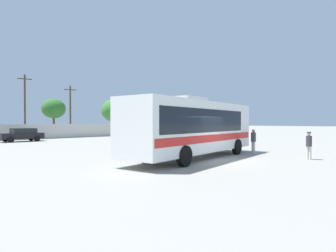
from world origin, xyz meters
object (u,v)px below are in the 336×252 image
at_px(utility_pole_far, 70,110).
at_px(roadside_tree_right, 115,111).
at_px(parked_car_third_black, 22,134).
at_px(utility_pole_near, 25,105).
at_px(passenger_waiting_on_apron, 309,144).
at_px(coach_bus_white_red, 194,126).
at_px(attendant_by_bus_door, 253,140).
at_px(roadside_tree_midright, 54,109).

bearing_deg(utility_pole_far, roadside_tree_right, -5.64).
relative_size(parked_car_third_black, utility_pole_near, 0.51).
distance_m(utility_pole_near, utility_pole_far, 6.70).
distance_m(utility_pole_near, roadside_tree_right, 14.50).
xyz_separation_m(passenger_waiting_on_apron, parked_car_third_black, (-5.98, 28.48, -0.13)).
bearing_deg(utility_pole_near, coach_bus_white_red, -92.22).
distance_m(attendant_by_bus_door, parked_car_third_black, 25.49).
distance_m(coach_bus_white_red, roadside_tree_midright, 31.32).
bearing_deg(roadside_tree_right, attendant_by_bus_door, -108.73).
relative_size(coach_bus_white_red, utility_pole_near, 1.32).
bearing_deg(attendant_by_bus_door, utility_pole_far, 85.05).
bearing_deg(utility_pole_far, utility_pole_near, -179.21).
relative_size(utility_pole_far, roadside_tree_right, 1.26).
bearing_deg(attendant_by_bus_door, roadside_tree_midright, 89.67).
bearing_deg(passenger_waiting_on_apron, utility_pole_far, 84.29).
xyz_separation_m(roadside_tree_midright, roadside_tree_right, (10.38, -0.85, 0.00)).
height_order(coach_bus_white_red, passenger_waiting_on_apron, coach_bus_white_red).
height_order(utility_pole_far, roadside_tree_right, utility_pole_far).
height_order(attendant_by_bus_door, passenger_waiting_on_apron, attendant_by_bus_door).
bearing_deg(roadside_tree_midright, parked_car_third_black, -133.23).
relative_size(coach_bus_white_red, roadside_tree_right, 1.87).
relative_size(passenger_waiting_on_apron, roadside_tree_right, 0.26).
relative_size(coach_bus_white_red, parked_car_third_black, 2.60).
distance_m(passenger_waiting_on_apron, roadside_tree_right, 37.01).
xyz_separation_m(attendant_by_bus_door, passenger_waiting_on_apron, (-0.82, -3.91, -0.04)).
bearing_deg(coach_bus_white_red, passenger_waiting_on_apron, -50.14).
xyz_separation_m(coach_bus_white_red, roadside_tree_midright, (5.28, 30.79, 2.24)).
bearing_deg(parked_car_third_black, roadside_tree_midright, 46.77).
distance_m(parked_car_third_black, roadside_tree_right, 18.88).
bearing_deg(utility_pole_far, parked_car_third_black, -142.44).
height_order(coach_bus_white_red, parked_car_third_black, coach_bus_white_red).
distance_m(utility_pole_far, roadside_tree_midright, 2.58).
xyz_separation_m(attendant_by_bus_door, utility_pole_near, (-3.91, 31.83, 3.59)).
bearing_deg(parked_car_third_black, coach_bus_white_red, -85.83).
relative_size(parked_car_third_black, roadside_tree_midright, 0.78).
distance_m(attendant_by_bus_door, roadside_tree_midright, 32.16).
bearing_deg(attendant_by_bus_door, coach_bus_white_red, 166.60).
bearing_deg(utility_pole_far, roadside_tree_midright, 178.34).
height_order(passenger_waiting_on_apron, utility_pole_near, utility_pole_near).
xyz_separation_m(attendant_by_bus_door, parked_car_third_black, (-6.80, 24.57, -0.16)).
relative_size(attendant_by_bus_door, parked_car_third_black, 0.38).
relative_size(coach_bus_white_red, passenger_waiting_on_apron, 7.13).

